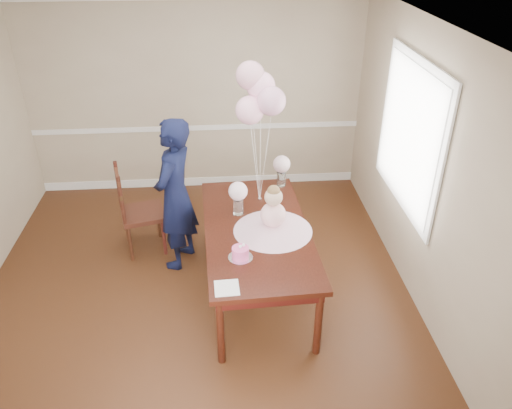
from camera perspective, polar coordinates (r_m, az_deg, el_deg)
name	(u,v)px	position (r m, az deg, el deg)	size (l,w,h in m)	color
floor	(197,296)	(5.39, -6.72, -10.35)	(4.50, 5.00, 0.00)	#31190C
ceiling	(177,31)	(4.17, -9.06, 19.02)	(4.50, 5.00, 0.02)	silver
wall_back	(196,96)	(6.93, -6.92, 12.17)	(4.50, 0.02, 2.70)	tan
wall_right	(427,175)	(5.01, 18.95, 3.26)	(0.02, 5.00, 2.70)	tan
chair_rail_trim	(198,128)	(7.07, -6.69, 8.68)	(4.50, 0.02, 0.07)	silver
baseboard_trim	(201,181)	(7.42, -6.31, 2.66)	(4.50, 0.02, 0.12)	white
window_frame	(410,135)	(5.34, 17.17, 7.63)	(0.02, 1.66, 1.56)	white
window_blinds	(408,135)	(5.33, 16.99, 7.63)	(0.01, 1.50, 1.40)	silver
dining_table_top	(257,231)	(4.99, 0.08, -3.02)	(1.03, 2.06, 0.05)	black
table_apron	(257,237)	(5.03, 0.08, -3.76)	(0.93, 1.96, 0.10)	black
table_leg_fl	(221,331)	(4.47, -4.08, -14.26)	(0.07, 0.07, 0.72)	black
table_leg_fr	(318,323)	(4.57, 7.13, -13.26)	(0.07, 0.07, 0.72)	black
table_leg_bl	(211,217)	(5.97, -5.17, -1.39)	(0.07, 0.07, 0.72)	black
table_leg_br	(283,212)	(6.05, 3.06, -0.87)	(0.07, 0.07, 0.72)	black
baby_skirt	(273,226)	(4.92, 1.94, -2.48)	(0.78, 0.78, 0.10)	#DDA3B8
baby_torso	(273,215)	(4.85, 1.97, -1.15)	(0.25, 0.25, 0.25)	#FFA1CE
baby_head	(273,197)	(4.75, 2.01, 0.86)	(0.18, 0.18, 0.18)	#CCA98C
baby_hair	(274,191)	(4.72, 2.03, 1.51)	(0.12, 0.12, 0.12)	brown
cake_platter	(241,257)	(4.58, -1.78, -6.07)	(0.23, 0.23, 0.01)	silver
birthday_cake	(240,252)	(4.55, -1.79, -5.50)	(0.15, 0.15, 0.10)	#E64893
cake_flower_a	(240,246)	(4.51, -1.81, -4.81)	(0.03, 0.03, 0.03)	white
cake_flower_b	(243,245)	(4.53, -1.44, -4.64)	(0.03, 0.03, 0.03)	white
rose_vase_near	(238,207)	(5.18, -2.04, -0.26)	(0.10, 0.10, 0.17)	white
roses_near	(238,191)	(5.09, -2.07, 1.54)	(0.20, 0.20, 0.20)	silver
rose_vase_far	(281,179)	(5.74, 2.90, 2.96)	(0.10, 0.10, 0.17)	silver
roses_far	(282,164)	(5.65, 2.95, 4.63)	(0.20, 0.20, 0.20)	beige
napkin	(227,288)	(4.25, -3.36, -9.50)	(0.21, 0.21, 0.01)	white
balloon_weight	(260,199)	(5.46, 0.43, 0.63)	(0.04, 0.04, 0.02)	silver
balloon_a	(250,110)	(5.02, -0.72, 10.72)	(0.29, 0.29, 0.29)	#FFB4CD
balloon_b	(271,101)	(4.96, 1.76, 11.73)	(0.29, 0.29, 0.29)	#DA9AB9
balloon_c	(261,86)	(5.07, 0.57, 13.37)	(0.29, 0.29, 0.29)	#FFB4D3
balloon_d	(250,76)	(5.04, -0.66, 14.51)	(0.29, 0.29, 0.29)	#DD9CAD
balloon_ribbon_a	(255,164)	(5.25, -0.11, 4.70)	(0.00, 0.00, 0.87)	white
balloon_ribbon_b	(265,160)	(5.22, 1.05, 5.14)	(0.00, 0.00, 0.97)	silver
balloon_ribbon_c	(260,152)	(5.26, 0.49, 5.99)	(0.00, 0.00, 1.07)	white
balloon_ribbon_d	(255,148)	(5.25, -0.08, 6.52)	(0.00, 0.00, 1.18)	white
dining_chair_seat	(143,214)	(5.93, -12.83, -1.01)	(0.47, 0.47, 0.05)	#37160F
chair_leg_fl	(130,243)	(5.89, -14.16, -4.34)	(0.04, 0.04, 0.46)	#33170D
chair_leg_fr	(164,237)	(5.91, -10.46, -3.72)	(0.04, 0.04, 0.46)	#3C1410
chair_leg_bl	(127,226)	(6.21, -14.55, -2.40)	(0.04, 0.04, 0.46)	#3D1D10
chair_leg_br	(159,221)	(6.23, -11.04, -1.82)	(0.04, 0.04, 0.46)	#3C1D10
chair_back_post_l	(122,201)	(5.60, -15.10, 0.37)	(0.04, 0.04, 0.60)	#33150E
chair_back_post_r	(118,185)	(5.94, -15.45, 2.14)	(0.04, 0.04, 0.60)	#33130E
chair_slat_low	(122,203)	(5.83, -15.11, 0.17)	(0.03, 0.43, 0.05)	#39180F
chair_slat_mid	(120,190)	(5.75, -15.33, 1.65)	(0.03, 0.43, 0.05)	#341E0E
chair_slat_top	(117,176)	(5.67, -15.57, 3.17)	(0.03, 0.43, 0.05)	#3E1C11
woman	(175,195)	(5.43, -9.21, 1.06)	(0.63, 0.42, 1.74)	black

